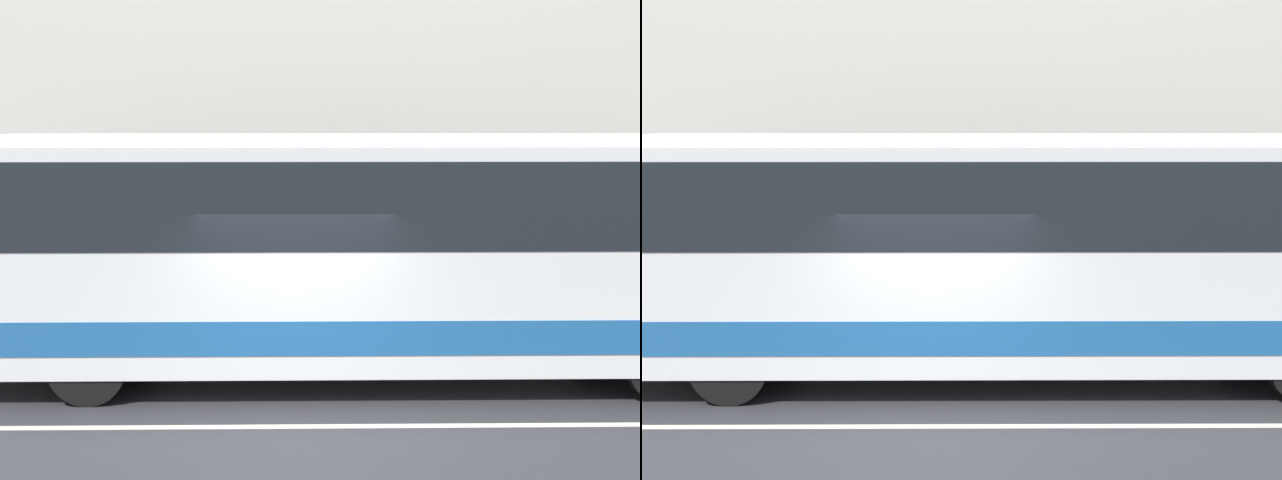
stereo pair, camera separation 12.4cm
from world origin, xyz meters
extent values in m
plane|color=#333338|center=(0.00, 0.00, 0.00)|extent=(60.00, 60.00, 0.00)
cube|color=gray|center=(0.00, 5.52, 0.07)|extent=(60.00, 3.04, 0.15)
cube|color=silver|center=(0.00, 7.19, 4.66)|extent=(60.00, 0.30, 9.32)
cube|color=#2D2B28|center=(0.00, 7.03, 1.16)|extent=(60.00, 0.06, 2.33)
cube|color=beige|center=(0.00, 0.00, 0.00)|extent=(54.00, 0.14, 0.01)
cube|color=white|center=(0.68, 2.03, 1.84)|extent=(11.51, 2.57, 2.98)
cube|color=#1E5999|center=(0.68, 2.03, 0.90)|extent=(11.45, 2.60, 0.45)
cube|color=black|center=(0.68, 2.03, 2.58)|extent=(11.16, 2.59, 1.13)
cube|color=white|center=(0.68, 2.03, 3.39)|extent=(9.78, 2.19, 0.12)
cylinder|color=black|center=(4.83, 3.15, 0.51)|extent=(1.02, 0.28, 1.02)
cylinder|color=black|center=(-2.68, 0.90, 0.51)|extent=(1.02, 0.28, 1.02)
cylinder|color=black|center=(-2.68, 3.15, 0.51)|extent=(1.02, 0.28, 1.02)
cylinder|color=#1E5933|center=(-3.13, 5.13, 0.87)|extent=(0.36, 0.36, 1.45)
sphere|color=tan|center=(-3.13, 5.13, 1.72)|extent=(0.26, 0.26, 0.26)
camera|label=1|loc=(0.14, -10.31, 3.74)|focal=50.00mm
camera|label=2|loc=(0.27, -10.31, 3.74)|focal=50.00mm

